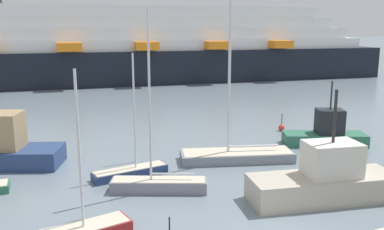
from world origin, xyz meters
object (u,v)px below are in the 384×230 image
object	(u,v)px
fishing_boat_1	(326,133)
channel_buoy_2	(333,150)
sailboat_7	(237,152)
fishing_boat_2	(325,180)
sailboat_5	(159,183)
channel_buoy_1	(281,127)
cruise_ship	(104,49)
sailboat_2	(130,170)

from	to	relation	value
fishing_boat_1	channel_buoy_2	world-z (taller)	fishing_boat_1
sailboat_7	fishing_boat_2	size ratio (longest dim) A/B	1.78
sailboat_7	fishing_boat_2	world-z (taller)	sailboat_7
sailboat_7	fishing_boat_1	bearing A→B (deg)	-157.70
channel_buoy_2	sailboat_5	bearing A→B (deg)	-165.35
channel_buoy_1	cruise_ship	xyz separation A→B (m)	(-12.67, 35.94, 4.93)
sailboat_5	channel_buoy_1	bearing A→B (deg)	-124.10
fishing_boat_1	fishing_boat_2	bearing A→B (deg)	-106.58
sailboat_2	fishing_boat_2	world-z (taller)	sailboat_2
cruise_ship	fishing_boat_2	bearing A→B (deg)	-82.32
sailboat_2	fishing_boat_1	distance (m)	15.24
channel_buoy_1	cruise_ship	size ratio (longest dim) A/B	0.02
sailboat_2	channel_buoy_2	bearing A→B (deg)	-13.81
channel_buoy_2	fishing_boat_1	bearing A→B (deg)	68.52
channel_buoy_2	sailboat_7	bearing A→B (deg)	175.15
sailboat_2	channel_buoy_2	xyz separation A→B (m)	(13.90, 0.65, 0.01)
sailboat_2	sailboat_7	xyz separation A→B (m)	(7.09, 1.23, 0.21)
sailboat_7	fishing_boat_2	distance (m)	7.44
sailboat_2	cruise_ship	xyz separation A→B (m)	(0.99, 43.90, 4.84)
fishing_boat_1	fishing_boat_2	xyz separation A→B (m)	(-5.71, -9.08, 0.16)
channel_buoy_2	cruise_ship	distance (m)	45.39
sailboat_2	cruise_ship	size ratio (longest dim) A/B	0.08
sailboat_2	sailboat_7	size ratio (longest dim) A/B	0.53
sailboat_5	fishing_boat_2	bearing A→B (deg)	173.37
sailboat_2	channel_buoy_2	size ratio (longest dim) A/B	4.51
fishing_boat_2	channel_buoy_1	size ratio (longest dim) A/B	5.19
sailboat_2	fishing_boat_1	world-z (taller)	sailboat_2
fishing_boat_2	sailboat_7	bearing A→B (deg)	109.25
sailboat_7	cruise_ship	bearing A→B (deg)	-73.60
cruise_ship	channel_buoy_1	bearing A→B (deg)	-72.25
channel_buoy_2	fishing_boat_2	bearing A→B (deg)	-125.74
sailboat_5	sailboat_7	bearing A→B (deg)	-131.05
sailboat_2	sailboat_7	bearing A→B (deg)	-6.67
fishing_boat_1	sailboat_5	bearing A→B (deg)	-141.28
fishing_boat_1	cruise_ship	bearing A→B (deg)	124.44
fishing_boat_1	fishing_boat_2	distance (m)	10.72
sailboat_2	fishing_boat_2	size ratio (longest dim) A/B	0.94
fishing_boat_2	channel_buoy_1	distance (m)	14.58
cruise_ship	sailboat_7	bearing A→B (deg)	-83.54
sailboat_2	channel_buoy_1	xyz separation A→B (m)	(13.66, 7.96, -0.09)
fishing_boat_2	sailboat_5	bearing A→B (deg)	160.79
sailboat_5	fishing_boat_1	bearing A→B (deg)	-141.45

